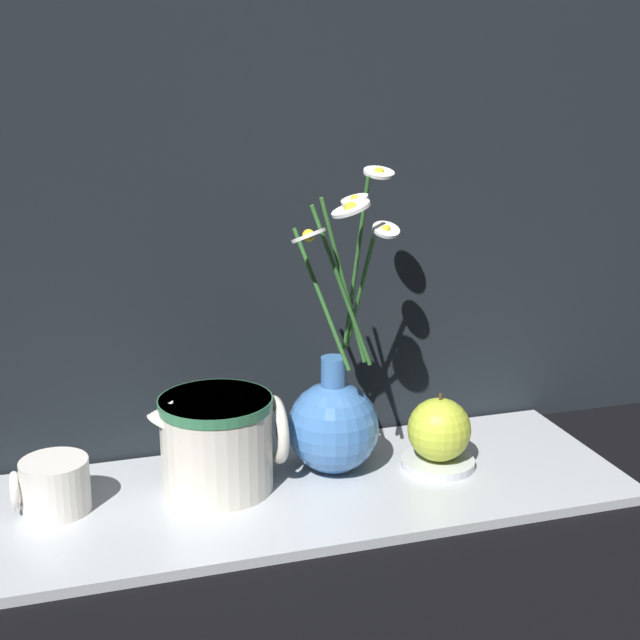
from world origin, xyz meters
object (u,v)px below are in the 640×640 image
vase_with_flowers (334,419)px  orange_fruit (439,430)px  ceramic_pitcher (218,439)px  yellow_mug (53,486)px

vase_with_flowers → orange_fruit: bearing=-12.4°
vase_with_flowers → ceramic_pitcher: size_ratio=2.34×
yellow_mug → orange_fruit: 0.47m
ceramic_pitcher → orange_fruit: bearing=-4.5°
yellow_mug → ceramic_pitcher: bearing=0.5°
vase_with_flowers → orange_fruit: size_ratio=4.26×
orange_fruit → ceramic_pitcher: bearing=175.5°
vase_with_flowers → yellow_mug: 0.34m
vase_with_flowers → yellow_mug: (-0.34, -0.01, -0.04)m
ceramic_pitcher → orange_fruit: size_ratio=1.82×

